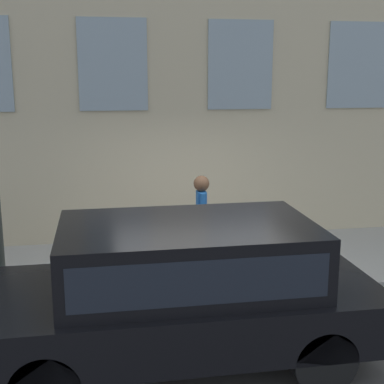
{
  "coord_description": "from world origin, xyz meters",
  "views": [
    {
      "loc": [
        -6.81,
        1.41,
        3.16
      ],
      "look_at": [
        0.76,
        0.09,
        1.46
      ],
      "focal_mm": 50.0,
      "sensor_mm": 36.0,
      "label": 1
    }
  ],
  "objects": [
    {
      "name": "ground_plane",
      "position": [
        0.0,
        0.0,
        0.0
      ],
      "size": [
        80.0,
        80.0,
        0.0
      ],
      "primitive_type": "plane",
      "color": "#514F4C"
    },
    {
      "name": "sidewalk",
      "position": [
        1.36,
        0.0,
        0.08
      ],
      "size": [
        2.72,
        60.0,
        0.15
      ],
      "color": "#9E9B93",
      "rests_on": "ground_plane"
    },
    {
      "name": "parked_truck_black_near",
      "position": [
        -1.39,
        0.57,
        0.92
      ],
      "size": [
        1.87,
        4.4,
        1.6
      ],
      "color": "black",
      "rests_on": "ground_plane"
    },
    {
      "name": "person",
      "position": [
        0.97,
        -0.09,
        1.06
      ],
      "size": [
        0.36,
        0.24,
        1.5
      ],
      "rotation": [
        0.0,
        0.0,
        -0.62
      ],
      "color": "#998466",
      "rests_on": "sidewalk"
    },
    {
      "name": "fire_hydrant",
      "position": [
        0.56,
        0.27,
        0.59
      ],
      "size": [
        0.31,
        0.43,
        0.85
      ],
      "color": "red",
      "rests_on": "sidewalk"
    }
  ]
}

